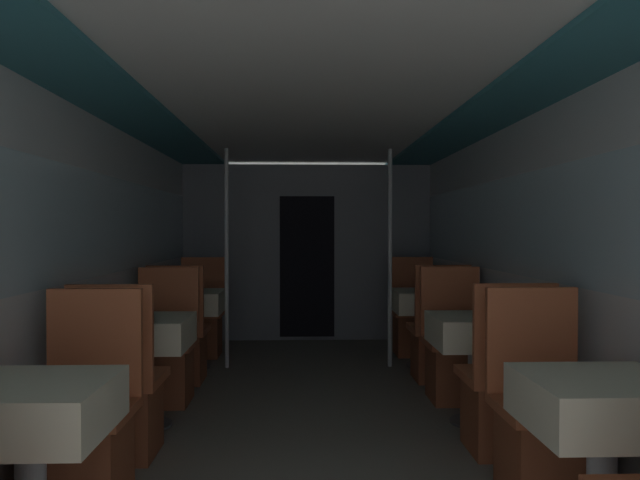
% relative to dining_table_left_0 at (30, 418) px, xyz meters
% --- Properties ---
extents(wall_left, '(0.05, 8.40, 2.06)m').
position_rel_dining_table_left_0_xyz_m(wall_left, '(-0.37, 1.86, 0.49)').
color(wall_left, silver).
rests_on(wall_left, ground_plane).
extents(wall_right, '(0.05, 8.40, 2.06)m').
position_rel_dining_table_left_0_xyz_m(wall_right, '(2.58, 1.86, 0.49)').
color(wall_right, silver).
rests_on(wall_right, ground_plane).
extents(ceiling_panel, '(2.96, 8.40, 0.07)m').
position_rel_dining_table_left_0_xyz_m(ceiling_panel, '(1.10, 1.86, 1.52)').
color(ceiling_panel, silver).
rests_on(ceiling_panel, wall_left).
extents(bulkhead_far, '(2.90, 0.09, 2.06)m').
position_rel_dining_table_left_0_xyz_m(bulkhead_far, '(1.10, 4.95, 0.44)').
color(bulkhead_far, slate).
rests_on(bulkhead_far, ground_plane).
extents(dining_table_left_0, '(0.59, 0.59, 0.72)m').
position_rel_dining_table_left_0_xyz_m(dining_table_left_0, '(0.00, 0.00, 0.00)').
color(dining_table_left_0, '#4C4C51').
rests_on(dining_table_left_0, ground_plane).
extents(chair_left_far_0, '(0.47, 0.47, 1.00)m').
position_rel_dining_table_left_0_xyz_m(chair_left_far_0, '(-0.00, 0.57, -0.29)').
color(chair_left_far_0, brown).
rests_on(chair_left_far_0, ground_plane).
extents(dining_table_left_1, '(0.59, 0.59, 0.72)m').
position_rel_dining_table_left_0_xyz_m(dining_table_left_1, '(0.00, 1.74, 0.00)').
color(dining_table_left_1, '#4C4C51').
rests_on(dining_table_left_1, ground_plane).
extents(chair_left_near_1, '(0.47, 0.47, 1.00)m').
position_rel_dining_table_left_0_xyz_m(chair_left_near_1, '(-0.00, 1.18, -0.29)').
color(chair_left_near_1, brown).
rests_on(chair_left_near_1, ground_plane).
extents(chair_left_far_1, '(0.47, 0.47, 1.00)m').
position_rel_dining_table_left_0_xyz_m(chair_left_far_1, '(-0.00, 2.31, -0.29)').
color(chair_left_far_1, brown).
rests_on(chair_left_far_1, ground_plane).
extents(dining_table_left_2, '(0.59, 0.59, 0.72)m').
position_rel_dining_table_left_0_xyz_m(dining_table_left_2, '(0.00, 3.48, 0.00)').
color(dining_table_left_2, '#4C4C51').
rests_on(dining_table_left_2, ground_plane).
extents(chair_left_near_2, '(0.47, 0.47, 1.00)m').
position_rel_dining_table_left_0_xyz_m(chair_left_near_2, '(-0.00, 2.92, -0.29)').
color(chair_left_near_2, brown).
rests_on(chair_left_near_2, ground_plane).
extents(chair_left_far_2, '(0.47, 0.47, 1.00)m').
position_rel_dining_table_left_0_xyz_m(chair_left_far_2, '(-0.00, 4.05, -0.29)').
color(chair_left_far_2, brown).
rests_on(chair_left_far_2, ground_plane).
extents(support_pole_left_2, '(0.04, 0.04, 2.06)m').
position_rel_dining_table_left_0_xyz_m(support_pole_left_2, '(0.33, 3.48, 0.44)').
color(support_pole_left_2, silver).
rests_on(support_pole_left_2, ground_plane).
extents(dining_table_right_0, '(0.59, 0.59, 0.72)m').
position_rel_dining_table_left_0_xyz_m(dining_table_right_0, '(2.21, 0.00, 0.00)').
color(dining_table_right_0, '#4C4C51').
rests_on(dining_table_right_0, ground_plane).
extents(chair_right_far_0, '(0.47, 0.47, 1.00)m').
position_rel_dining_table_left_0_xyz_m(chair_right_far_0, '(2.21, 0.57, -0.29)').
color(chair_right_far_0, brown).
rests_on(chair_right_far_0, ground_plane).
extents(dining_table_right_1, '(0.59, 0.59, 0.72)m').
position_rel_dining_table_left_0_xyz_m(dining_table_right_1, '(2.21, 1.74, 0.00)').
color(dining_table_right_1, '#4C4C51').
rests_on(dining_table_right_1, ground_plane).
extents(chair_right_near_1, '(0.47, 0.47, 1.00)m').
position_rel_dining_table_left_0_xyz_m(chair_right_near_1, '(2.21, 1.18, -0.29)').
color(chair_right_near_1, brown).
rests_on(chair_right_near_1, ground_plane).
extents(chair_right_far_1, '(0.47, 0.47, 1.00)m').
position_rel_dining_table_left_0_xyz_m(chair_right_far_1, '(2.21, 2.31, -0.29)').
color(chair_right_far_1, brown).
rests_on(chair_right_far_1, ground_plane).
extents(dining_table_right_2, '(0.59, 0.59, 0.72)m').
position_rel_dining_table_left_0_xyz_m(dining_table_right_2, '(2.21, 3.48, 0.00)').
color(dining_table_right_2, '#4C4C51').
rests_on(dining_table_right_2, ground_plane).
extents(chair_right_near_2, '(0.47, 0.47, 1.00)m').
position_rel_dining_table_left_0_xyz_m(chair_right_near_2, '(2.21, 2.92, -0.29)').
color(chair_right_near_2, brown).
rests_on(chair_right_near_2, ground_plane).
extents(chair_right_far_2, '(0.47, 0.47, 1.00)m').
position_rel_dining_table_left_0_xyz_m(chair_right_far_2, '(2.21, 4.05, -0.29)').
color(chair_right_far_2, brown).
rests_on(chair_right_far_2, ground_plane).
extents(support_pole_right_2, '(0.04, 0.04, 2.06)m').
position_rel_dining_table_left_0_xyz_m(support_pole_right_2, '(1.88, 3.48, 0.44)').
color(support_pole_right_2, silver).
rests_on(support_pole_right_2, ground_plane).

